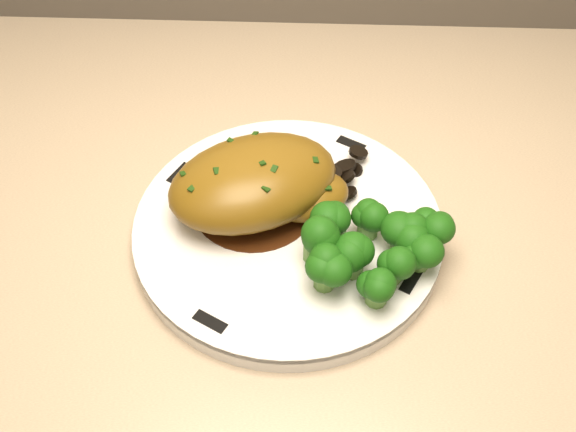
{
  "coord_description": "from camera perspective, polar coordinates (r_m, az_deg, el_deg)",
  "views": [
    {
      "loc": [
        0.26,
        1.3,
        1.28
      ],
      "look_at": [
        0.25,
        1.67,
        0.85
      ],
      "focal_mm": 45.0,
      "sensor_mm": 36.0,
      "label": 1
    }
  ],
  "objects": [
    {
      "name": "rim_accent_0",
      "position": [
        0.64,
        5.01,
        5.69
      ],
      "size": [
        0.03,
        0.02,
        0.0
      ],
      "primitive_type": "cube",
      "rotation": [
        0.0,
        0.0,
        2.64
      ],
      "color": "black",
      "rests_on": "plate"
    },
    {
      "name": "plate",
      "position": [
        0.58,
        0.0,
        -1.17
      ],
      "size": [
        0.27,
        0.27,
        0.02
      ],
      "primitive_type": "cylinder",
      "rotation": [
        0.0,
        0.0,
        0.07
      ],
      "color": "silver",
      "rests_on": "counter"
    },
    {
      "name": "rim_accent_2",
      "position": [
        0.53,
        -6.18,
        -8.31
      ],
      "size": [
        0.03,
        0.02,
        0.0
      ],
      "primitive_type": "cube",
      "rotation": [
        0.0,
        0.0,
        5.78
      ],
      "color": "black",
      "rests_on": "plate"
    },
    {
      "name": "rim_accent_3",
      "position": [
        0.55,
        9.71,
        -5.03
      ],
      "size": [
        0.02,
        0.03,
        0.0
      ],
      "primitive_type": "cube",
      "rotation": [
        0.0,
        0.0,
        7.35
      ],
      "color": "black",
      "rests_on": "plate"
    },
    {
      "name": "rim_accent_1",
      "position": [
        0.62,
        -8.57,
        3.33
      ],
      "size": [
        0.02,
        0.03,
        0.0
      ],
      "primitive_type": "cube",
      "rotation": [
        0.0,
        0.0,
        4.21
      ],
      "color": "black",
      "rests_on": "plate"
    },
    {
      "name": "broccoli_florets",
      "position": [
        0.54,
        6.71,
        -2.29
      ],
      "size": [
        0.11,
        0.09,
        0.04
      ],
      "rotation": [
        0.0,
        0.0,
        0.38
      ],
      "color": "#5E8F3C",
      "rests_on": "plate"
    },
    {
      "name": "gravy_pool",
      "position": [
        0.59,
        -2.68,
        0.9
      ],
      "size": [
        0.1,
        0.1,
        0.0
      ],
      "primitive_type": "cylinder",
      "color": "#38190A",
      "rests_on": "plate"
    },
    {
      "name": "chicken_breast",
      "position": [
        0.57,
        -2.24,
        2.56
      ],
      "size": [
        0.17,
        0.14,
        0.05
      ],
      "rotation": [
        0.0,
        0.0,
        0.44
      ],
      "color": "brown",
      "rests_on": "plate"
    },
    {
      "name": "mushroom_pile",
      "position": [
        0.61,
        2.57,
        2.94
      ],
      "size": [
        0.08,
        0.06,
        0.02
      ],
      "color": "black",
      "rests_on": "plate"
    }
  ]
}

